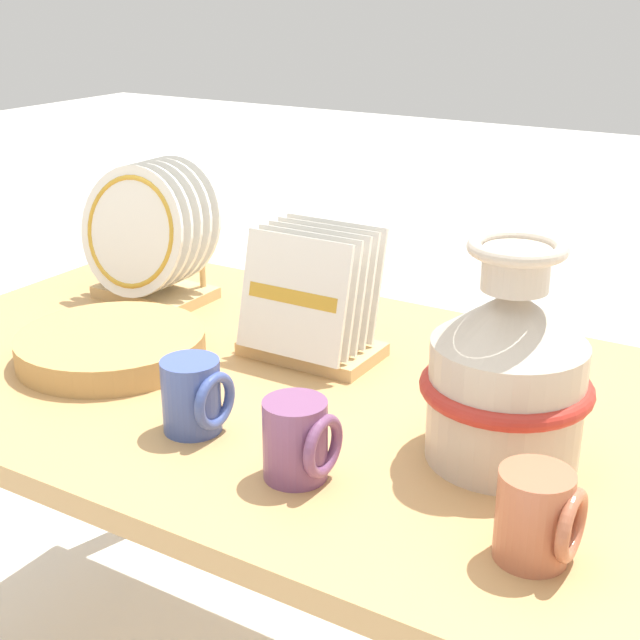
% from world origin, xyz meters
% --- Properties ---
extents(display_table, '(1.52, 0.83, 0.69)m').
position_xyz_m(display_table, '(0.00, 0.00, 0.62)').
color(display_table, tan).
rests_on(display_table, ground_plane).
extents(ceramic_vase, '(0.22, 0.22, 0.29)m').
position_xyz_m(ceramic_vase, '(0.31, -0.06, 0.81)').
color(ceramic_vase, beige).
rests_on(ceramic_vase, display_table).
extents(dish_rack_round_plates, '(0.25, 0.18, 0.27)m').
position_xyz_m(dish_rack_round_plates, '(-0.49, 0.17, 0.81)').
color(dish_rack_round_plates, tan).
rests_on(dish_rack_round_plates, display_table).
extents(dish_rack_square_plates, '(0.22, 0.16, 0.21)m').
position_xyz_m(dish_rack_square_plates, '(-0.08, 0.10, 0.77)').
color(dish_rack_square_plates, tan).
rests_on(dish_rack_square_plates, display_table).
extents(wicker_charger_stack, '(0.31, 0.31, 0.04)m').
position_xyz_m(wicker_charger_stack, '(-0.35, -0.08, 0.71)').
color(wicker_charger_stack, tan).
rests_on(wicker_charger_stack, display_table).
extents(mug_plum_glaze, '(0.09, 0.08, 0.10)m').
position_xyz_m(mug_plum_glaze, '(0.11, -0.24, 0.74)').
color(mug_plum_glaze, '#7A4770').
rests_on(mug_plum_glaze, display_table).
extents(mug_terracotta_glaze, '(0.09, 0.08, 0.10)m').
position_xyz_m(mug_terracotta_glaze, '(0.42, -0.25, 0.74)').
color(mug_terracotta_glaze, '#B76647').
rests_on(mug_terracotta_glaze, display_table).
extents(mug_cobalt_glaze, '(0.09, 0.08, 0.10)m').
position_xyz_m(mug_cobalt_glaze, '(-0.07, -0.21, 0.74)').
color(mug_cobalt_glaze, '#42569E').
rests_on(mug_cobalt_glaze, display_table).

